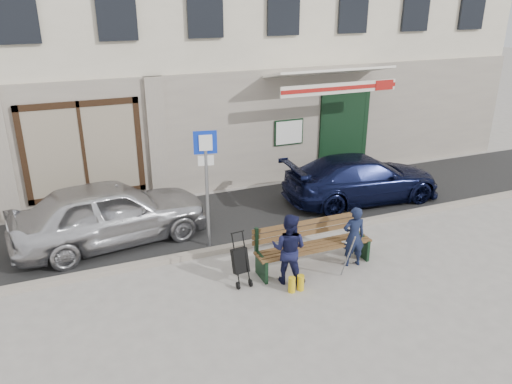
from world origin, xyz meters
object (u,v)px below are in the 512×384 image
car_silver (110,213)px  bench (312,246)px  woman (289,249)px  stroller (240,262)px  car_navy (362,178)px  parking_sign (206,172)px  man (354,237)px

car_silver → bench: bearing=-134.0°
woman → stroller: 0.93m
car_silver → woman: car_silver is taller
car_navy → woman: woman is taller
car_navy → woman: 4.54m
car_navy → parking_sign: size_ratio=1.63×
bench → stroller: (-1.50, -0.02, -0.01)m
parking_sign → car_silver: bearing=163.3°
car_silver → car_navy: (6.36, -0.03, -0.10)m
parking_sign → bench: size_ratio=1.06×
stroller → car_navy: bearing=25.0°
man → stroller: (-2.30, 0.22, -0.18)m
parking_sign → bench: (1.61, -1.61, -1.24)m
man → bench: bearing=-7.9°
car_navy → man: 3.49m
car_silver → woman: (2.84, -2.91, -0.01)m
car_silver → bench: car_silver is taller
car_silver → woman: bearing=-143.1°
car_silver → stroller: bearing=-150.1°
stroller → woman: bearing=-24.9°
man → car_silver: bearing=-24.4°
parking_sign → stroller: size_ratio=2.54×
parking_sign → woman: parking_sign is taller
woman → man: bearing=-136.0°
parking_sign → stroller: (0.11, -1.63, -1.25)m
bench → man: man is taller
car_navy → bench: car_navy is taller
car_navy → stroller: size_ratio=4.14×
car_silver → bench: 4.36m
woman → stroller: (-0.85, 0.30, -0.24)m
man → woman: size_ratio=0.91×
car_silver → car_navy: car_silver is taller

